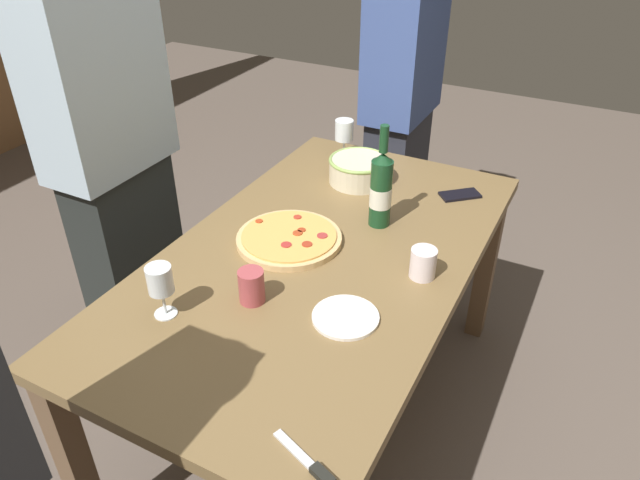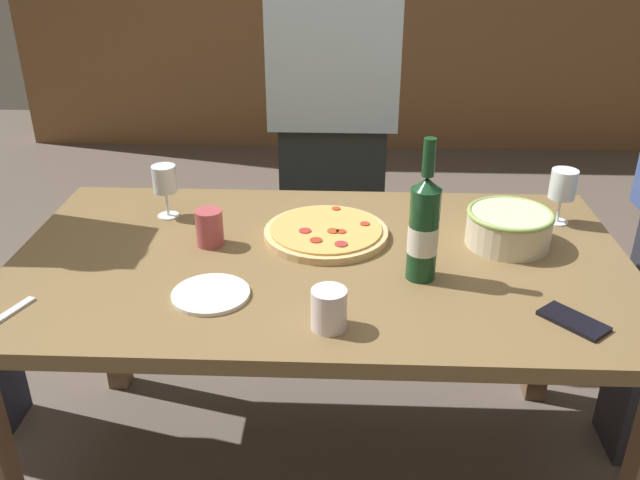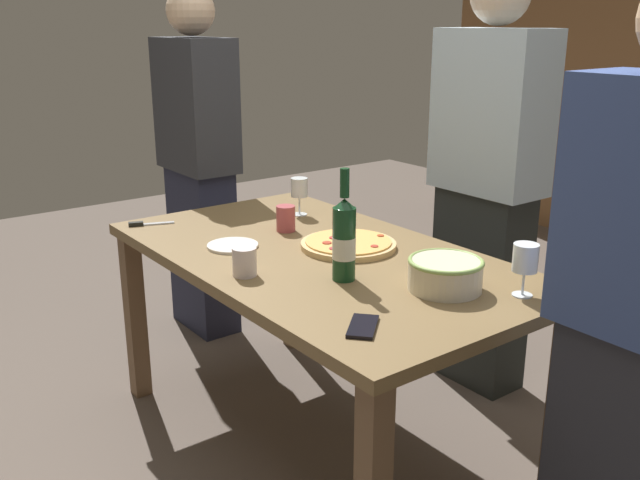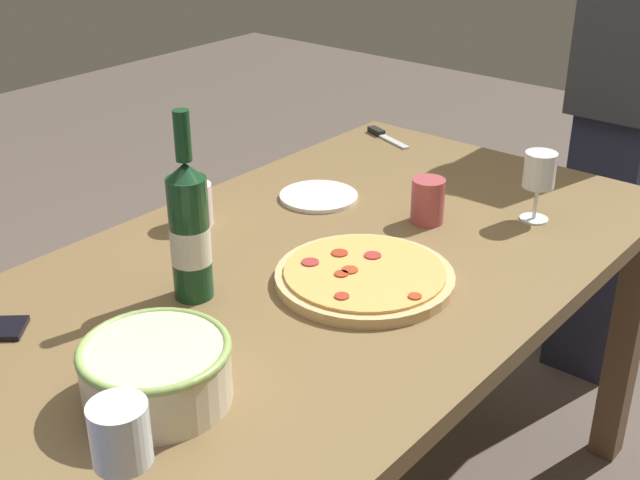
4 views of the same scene
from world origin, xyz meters
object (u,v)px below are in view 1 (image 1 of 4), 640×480
Objects in this scene: dining_table at (320,277)px; wine_bottle at (381,189)px; cell_phone at (460,195)px; side_plate at (346,317)px; person_host at (400,109)px; wine_glass_near_pizza at (160,281)px; wine_glass_by_bottle at (344,131)px; cup_amber at (423,263)px; serving_bowl at (359,169)px; pizza_knife at (311,465)px; cup_ceramic at (251,286)px; pizza at (289,238)px; person_guest_left at (112,160)px.

dining_table is 4.52× the size of wine_bottle.
side_plate is at bearing 132.74° from cell_phone.
person_host is at bearing 8.17° from dining_table.
wine_bottle is 2.27× the size of wine_glass_near_pizza.
wine_glass_by_bottle is 1.03m from side_plate.
side_plate is at bearing 157.13° from cup_amber.
person_host is at bearing -2.94° from wine_glass_near_pizza.
person_host reaches higher than serving_bowl.
wine_glass_by_bottle is 0.55m from cell_phone.
dining_table is 0.78m from pizza_knife.
cell_phone is (-0.11, -0.52, -0.11)m from wine_glass_by_bottle.
person_host is at bearing -1.85° from cell_phone.
serving_bowl is at bearing 20.12° from pizza_knife.
cell_phone is at bearing -21.70° from cup_ceramic.
dining_table is at bearing -169.18° from serving_bowl.
wine_glass_by_bottle reaches higher than pizza.
side_plate is at bearing 16.86° from pizza_knife.
wine_glass_near_pizza is 0.50m from side_plate.
side_plate is (-0.28, 0.12, -0.04)m from cup_amber.
wine_glass_by_bottle is (0.67, 0.24, 0.21)m from dining_table.
person_guest_left is (0.31, 0.79, 0.08)m from cup_ceramic.
wine_bottle reaches higher than cell_phone.
person_host is 0.95× the size of person_guest_left.
side_plate is at bearing -64.65° from wine_glass_near_pizza.
wine_glass_near_pizza is 1.68× the size of cup_amber.
cup_ceramic is 0.54× the size of side_plate.
side_plate is at bearing 7.01° from person_host.
wine_glass_by_bottle is (1.13, 0.00, 0.00)m from wine_glass_near_pizza.
wine_glass_by_bottle reaches higher than serving_bowl.
wine_bottle is 3.81× the size of cup_amber.
cup_amber is at bearing -87.22° from pizza.
pizza_knife is at bearing 140.87° from cell_phone.
pizza_knife is at bearing -156.92° from wine_glass_by_bottle.
pizza is 0.74m from person_guest_left.
serving_bowl is at bearing -8.39° from wine_glass_near_pizza.
person_guest_left is (0.01, 0.85, 0.22)m from dining_table.
side_plate reaches higher than dining_table.
person_host is at bearing 15.60° from pizza_knife.
pizza is 0.49m from serving_bowl.
side_plate is at bearing -79.24° from cup_ceramic.
person_host reaches higher than wine_glass_near_pizza.
person_guest_left is (-0.24, 0.94, -0.00)m from wine_bottle.
person_guest_left is at bearing -40.82° from person_host.
pizza is 0.68m from cell_phone.
wine_glass_by_bottle is 1.11× the size of cell_phone.
wine_glass_near_pizza reaches higher than pizza_knife.
wine_glass_near_pizza is at bearing 154.85° from wine_bottle.
dining_table is 0.16m from pizza.
serving_bowl reaches higher than pizza_knife.
wine_glass_by_bottle is 0.90m from person_guest_left.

